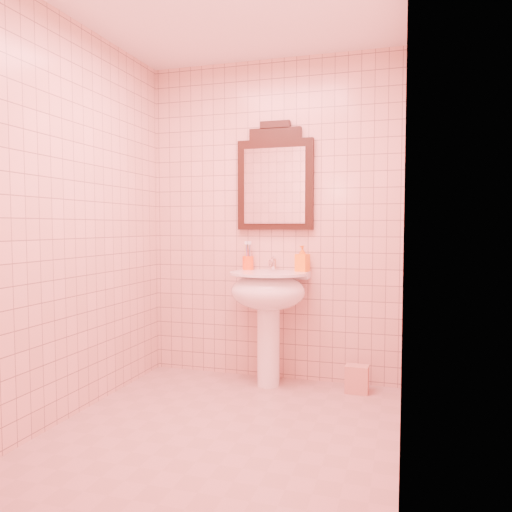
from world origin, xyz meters
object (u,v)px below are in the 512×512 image
(mirror, at_px, (275,180))
(toothbrush_cup, at_px, (248,263))
(soap_dispenser, at_px, (302,259))
(pedestal_sink, at_px, (268,299))
(towel, at_px, (357,379))

(mirror, bearing_deg, toothbrush_cup, -169.30)
(mirror, distance_m, soap_dispenser, 0.65)
(pedestal_sink, height_order, toothbrush_cup, toothbrush_cup)
(pedestal_sink, distance_m, soap_dispenser, 0.40)
(toothbrush_cup, height_order, towel, toothbrush_cup)
(toothbrush_cup, bearing_deg, pedestal_sink, -37.68)
(toothbrush_cup, bearing_deg, soap_dispenser, -3.74)
(mirror, xyz_separation_m, soap_dispenser, (0.23, -0.07, -0.60))
(toothbrush_cup, distance_m, towel, 1.20)
(pedestal_sink, relative_size, toothbrush_cup, 4.29)
(mirror, height_order, toothbrush_cup, mirror)
(mirror, relative_size, soap_dispenser, 4.21)
(pedestal_sink, bearing_deg, mirror, 90.00)
(pedestal_sink, relative_size, mirror, 1.03)
(pedestal_sink, height_order, towel, pedestal_sink)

